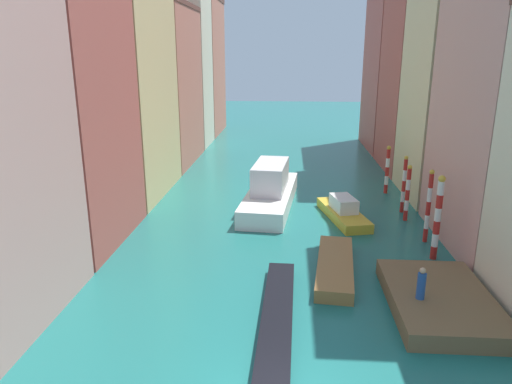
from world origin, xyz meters
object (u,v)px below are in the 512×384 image
mooring_pole_4 (387,169)px  gondola_black (277,316)px  vaporetto_white (270,191)px  waterfront_dock (440,301)px  motorboat_1 (335,266)px  mooring_pole_3 (404,184)px  motorboat_0 (343,211)px  mooring_pole_0 (438,217)px  mooring_pole_1 (428,206)px  mooring_pole_2 (408,192)px  person_on_dock (421,284)px

mooring_pole_4 → gondola_black: 21.36m
mooring_pole_4 → vaporetto_white: size_ratio=0.35×
waterfront_dock → motorboat_1: 5.36m
vaporetto_white → motorboat_1: 11.43m
mooring_pole_4 → gondola_black: bearing=-112.6°
mooring_pole_3 → motorboat_0: bearing=-158.0°
vaporetto_white → mooring_pole_4: bearing=23.7°
mooring_pole_0 → motorboat_0: bearing=124.2°
motorboat_0 → motorboat_1: bearing=-98.8°
mooring_pole_4 → motorboat_1: bearing=-110.0°
waterfront_dock → mooring_pole_3: (1.35, 13.32, 1.69)m
mooring_pole_1 → gondola_black: mooring_pole_1 is taller
waterfront_dock → mooring_pole_2: size_ratio=1.76×
mooring_pole_3 → vaporetto_white: mooring_pole_3 is taller
mooring_pole_3 → vaporetto_white: (-9.33, 0.74, -0.90)m
gondola_black → mooring_pole_3: bearing=60.6°
mooring_pole_0 → mooring_pole_4: 12.70m
mooring_pole_3 → gondola_black: size_ratio=0.43×
vaporetto_white → gondola_black: size_ratio=1.19×
mooring_pole_2 → mooring_pole_3: mooring_pole_3 is taller
mooring_pole_4 → gondola_black: size_ratio=0.41×
vaporetto_white → waterfront_dock: bearing=-60.4°
motorboat_1 → mooring_pole_3: bearing=60.9°
motorboat_0 → motorboat_1: (-1.29, -8.29, -0.21)m
person_on_dock → mooring_pole_3: mooring_pole_3 is taller
person_on_dock → mooring_pole_1: mooring_pole_1 is taller
waterfront_dock → mooring_pole_3: mooring_pole_3 is taller
vaporetto_white → mooring_pole_2: bearing=-15.2°
mooring_pole_1 → mooring_pole_2: mooring_pole_1 is taller
gondola_black → waterfront_dock: bearing=12.7°
mooring_pole_0 → motorboat_1: (-5.51, -2.07, -2.08)m
mooring_pole_4 → mooring_pole_1: bearing=-88.0°
person_on_dock → mooring_pole_2: (2.23, 12.13, 0.53)m
mooring_pole_4 → motorboat_0: (-4.08, -6.48, -1.44)m
mooring_pole_1 → mooring_pole_3: mooring_pole_1 is taller
mooring_pole_0 → gondola_black: mooring_pole_0 is taller
waterfront_dock → gondola_black: 7.23m
mooring_pole_1 → mooring_pole_3: size_ratio=1.09×
mooring_pole_0 → vaporetto_white: mooring_pole_0 is taller
mooring_pole_1 → waterfront_dock: bearing=-100.8°
mooring_pole_3 → mooring_pole_4: (-0.21, 4.74, -0.10)m
mooring_pole_0 → motorboat_0: 7.75m
mooring_pole_4 → motorboat_0: 7.79m
person_on_dock → vaporetto_white: (-6.95, 14.62, -0.24)m
mooring_pole_0 → mooring_pole_3: (0.07, 7.95, -0.33)m
waterfront_dock → mooring_pole_4: 18.16m
person_on_dock → mooring_pole_0: mooring_pole_0 is taller
mooring_pole_4 → person_on_dock: bearing=-96.6°
motorboat_0 → vaporetto_white: bearing=153.8°
waterfront_dock → person_on_dock: 1.57m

